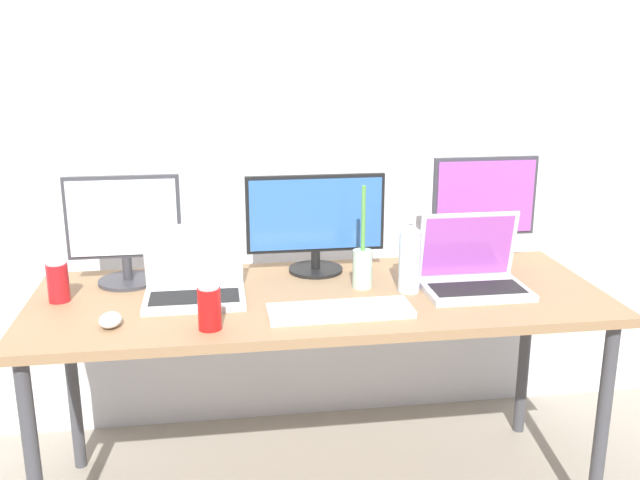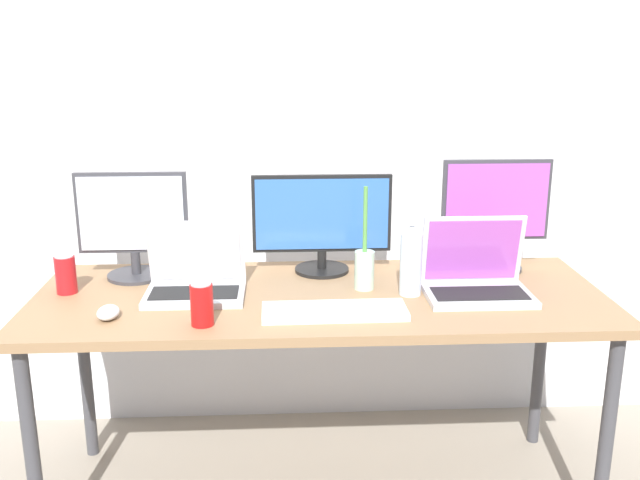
% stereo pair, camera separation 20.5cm
% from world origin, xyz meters
% --- Properties ---
extents(wall_back, '(7.00, 0.08, 2.60)m').
position_xyz_m(wall_back, '(0.00, 0.59, 1.30)').
color(wall_back, silver).
rests_on(wall_back, ground).
extents(work_desk, '(1.84, 0.70, 0.74)m').
position_xyz_m(work_desk, '(0.00, 0.00, 0.68)').
color(work_desk, '#424247').
rests_on(work_desk, ground).
extents(monitor_left, '(0.37, 0.20, 0.37)m').
position_xyz_m(monitor_left, '(-0.63, 0.20, 0.93)').
color(monitor_left, '#38383D').
rests_on(monitor_left, work_desk).
extents(monitor_center, '(0.48, 0.19, 0.35)m').
position_xyz_m(monitor_center, '(0.02, 0.23, 0.92)').
color(monitor_center, black).
rests_on(monitor_center, work_desk).
extents(monitor_right, '(0.38, 0.21, 0.39)m').
position_xyz_m(monitor_right, '(0.63, 0.22, 0.95)').
color(monitor_right, '#38383D').
rests_on(monitor_right, work_desk).
extents(laptop_silver, '(0.31, 0.23, 0.24)m').
position_xyz_m(laptop_silver, '(-0.40, 0.02, 0.80)').
color(laptop_silver, silver).
rests_on(laptop_silver, work_desk).
extents(laptop_secondary, '(0.33, 0.24, 0.25)m').
position_xyz_m(laptop_secondary, '(0.50, -0.03, 0.80)').
color(laptop_secondary, silver).
rests_on(laptop_secondary, work_desk).
extents(keyboard_main, '(0.43, 0.15, 0.02)m').
position_xyz_m(keyboard_main, '(0.03, -0.18, 0.75)').
color(keyboard_main, white).
rests_on(keyboard_main, work_desk).
extents(mouse_by_keyboard, '(0.07, 0.10, 0.04)m').
position_xyz_m(mouse_by_keyboard, '(-0.63, -0.18, 0.76)').
color(mouse_by_keyboard, silver).
rests_on(mouse_by_keyboard, work_desk).
extents(water_bottle, '(0.07, 0.07, 0.25)m').
position_xyz_m(water_bottle, '(0.29, -0.02, 0.86)').
color(water_bottle, silver).
rests_on(water_bottle, work_desk).
extents(soda_can_near_keyboard, '(0.07, 0.07, 0.13)m').
position_xyz_m(soda_can_near_keyboard, '(-0.35, -0.24, 0.80)').
color(soda_can_near_keyboard, red).
rests_on(soda_can_near_keyboard, work_desk).
extents(soda_can_by_laptop, '(0.07, 0.07, 0.13)m').
position_xyz_m(soda_can_by_laptop, '(-0.82, 0.05, 0.80)').
color(soda_can_by_laptop, red).
rests_on(soda_can_by_laptop, work_desk).
extents(bamboo_vase, '(0.07, 0.07, 0.34)m').
position_xyz_m(bamboo_vase, '(0.15, 0.04, 0.82)').
color(bamboo_vase, '#B2D1B7').
rests_on(bamboo_vase, work_desk).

